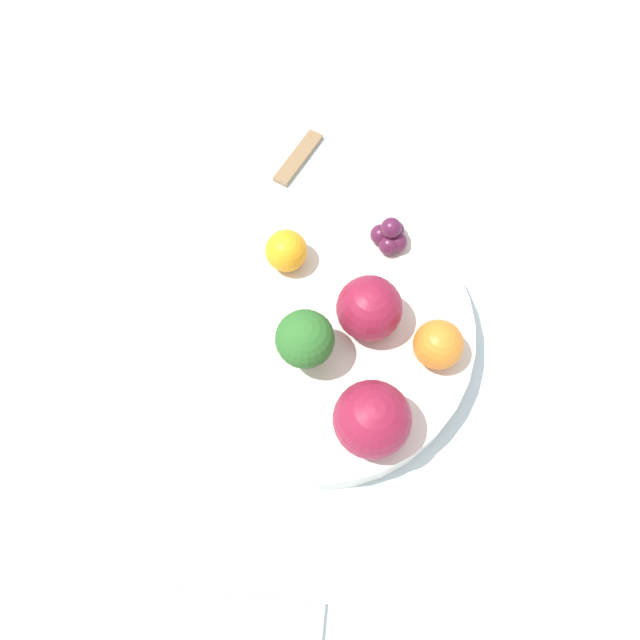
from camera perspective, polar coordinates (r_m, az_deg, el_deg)
ground_plane at (r=0.58m, az=-0.00°, el=-2.62°), size 6.00×6.00×0.00m
table_surface at (r=0.57m, az=-0.00°, el=-2.26°), size 1.20×1.20×0.02m
bowl at (r=0.55m, az=-0.00°, el=-1.18°), size 0.27×0.27×0.04m
broccoli at (r=0.49m, az=-0.96°, el=-1.97°), size 0.05×0.05×0.06m
apple_red at (r=0.47m, az=4.79°, el=-9.04°), size 0.06×0.06×0.06m
apple_green at (r=0.51m, az=4.52°, el=1.06°), size 0.05×0.05×0.05m
orange_front at (r=0.51m, az=10.76°, el=-2.22°), size 0.04×0.04×0.04m
orange_back at (r=0.54m, az=-3.10°, el=6.33°), size 0.04×0.04×0.04m
grape_cluster at (r=0.56m, az=6.44°, el=7.65°), size 0.03×0.03×0.03m
spoon at (r=0.66m, az=-1.99°, el=14.60°), size 0.07×0.03×0.01m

